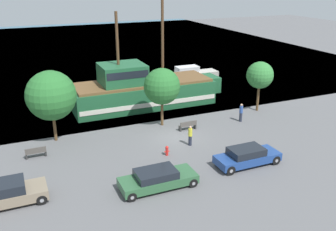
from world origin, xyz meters
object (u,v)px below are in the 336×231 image
object	(u,v)px
moored_boat_dockside	(190,74)
pedestrian_walking_far	(241,112)
fire_hydrant	(167,150)
bench_promenade_east	(188,125)
bench_promenade_west	(36,152)
parked_car_curb_front	(158,179)
parked_car_curb_mid	(6,193)
parked_car_curb_rear	(247,156)
pedestrian_walking_near	(190,136)
pirate_ship	(142,90)

from	to	relation	value
moored_boat_dockside	pedestrian_walking_far	distance (m)	15.69
moored_boat_dockside	fire_hydrant	xyz separation A→B (m)	(-11.53, -19.24, -0.25)
bench_promenade_east	bench_promenade_west	size ratio (longest dim) A/B	1.05
fire_hydrant	moored_boat_dockside	bearing A→B (deg)	59.08
fire_hydrant	pedestrian_walking_far	xyz separation A→B (m)	(9.08, 3.74, 0.47)
moored_boat_dockside	fire_hydrant	bearing A→B (deg)	-120.92
parked_car_curb_front	parked_car_curb_mid	size ratio (longest dim) A/B	1.09
parked_car_curb_rear	bench_promenade_west	world-z (taller)	parked_car_curb_rear
pedestrian_walking_near	pedestrian_walking_far	bearing A→B (deg)	22.95
pirate_ship	parked_car_curb_front	bearing A→B (deg)	-106.09
parked_car_curb_rear	pedestrian_walking_near	bearing A→B (deg)	116.12
parked_car_curb_mid	fire_hydrant	size ratio (longest dim) A/B	5.93
parked_car_curb_rear	pirate_ship	bearing A→B (deg)	99.29
fire_hydrant	pedestrian_walking_far	size ratio (longest dim) A/B	0.44
pirate_ship	pedestrian_walking_near	xyz separation A→B (m)	(0.26, -10.74, -0.84)
moored_boat_dockside	parked_car_curb_mid	size ratio (longest dim) A/B	1.61
parked_car_curb_mid	pedestrian_walking_near	size ratio (longest dim) A/B	2.74
parked_car_curb_mid	fire_hydrant	world-z (taller)	parked_car_curb_mid
pirate_ship	parked_car_curb_front	world-z (taller)	pirate_ship
parked_car_curb_rear	pedestrian_walking_far	world-z (taller)	pedestrian_walking_far
pedestrian_walking_far	bench_promenade_east	bearing A→B (deg)	179.09
parked_car_curb_rear	pedestrian_walking_near	xyz separation A→B (m)	(-2.25, 4.59, 0.16)
pirate_ship	bench_promenade_west	bearing A→B (deg)	-144.21
bench_promenade_east	pedestrian_walking_far	bearing A→B (deg)	-0.91
pirate_ship	parked_car_curb_front	size ratio (longest dim) A/B	3.18
parked_car_curb_mid	bench_promenade_west	size ratio (longest dim) A/B	3.01
pirate_ship	fire_hydrant	xyz separation A→B (m)	(-2.16, -11.66, -1.27)
parked_car_curb_front	bench_promenade_east	size ratio (longest dim) A/B	3.14
parked_car_curb_front	fire_hydrant	size ratio (longest dim) A/B	6.50
pedestrian_walking_near	parked_car_curb_front	bearing A→B (deg)	-134.16
fire_hydrant	pedestrian_walking_far	bearing A→B (deg)	22.41
moored_boat_dockside	bench_promenade_west	distance (m)	25.96
pirate_ship	moored_boat_dockside	bearing A→B (deg)	38.98
pedestrian_walking_far	parked_car_curb_mid	bearing A→B (deg)	-163.80
pirate_ship	pedestrian_walking_near	distance (m)	10.78
bench_promenade_east	parked_car_curb_mid	bearing A→B (deg)	-158.10
moored_boat_dockside	parked_car_curb_mid	world-z (taller)	moored_boat_dockside
pedestrian_walking_near	pedestrian_walking_far	world-z (taller)	pedestrian_walking_far
pirate_ship	pedestrian_walking_near	world-z (taller)	pirate_ship
parked_car_curb_front	parked_car_curb_mid	bearing A→B (deg)	168.40
pedestrian_walking_far	fire_hydrant	bearing A→B (deg)	-157.59
parked_car_curb_front	parked_car_curb_mid	world-z (taller)	parked_car_curb_mid
fire_hydrant	bench_promenade_east	distance (m)	5.29
parked_car_curb_front	parked_car_curb_rear	distance (m)	7.03
pirate_ship	bench_promenade_west	distance (m)	13.97
parked_car_curb_mid	pedestrian_walking_far	world-z (taller)	pedestrian_walking_far
parked_car_curb_front	pedestrian_walking_near	xyz separation A→B (m)	(4.77, 4.91, 0.20)
moored_boat_dockside	parked_car_curb_rear	bearing A→B (deg)	-106.67
pedestrian_walking_near	pedestrian_walking_far	xyz separation A→B (m)	(6.67, 2.82, 0.05)
parked_car_curb_mid	bench_promenade_west	distance (m)	6.08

